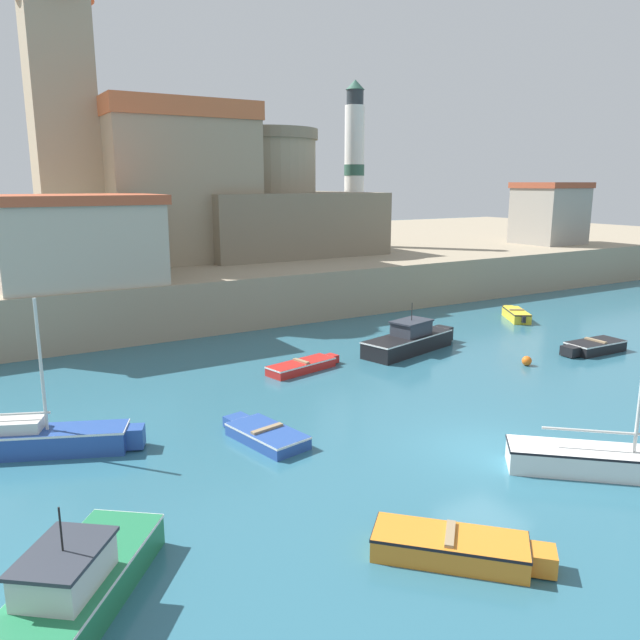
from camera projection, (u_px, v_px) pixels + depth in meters
ground_plane at (486, 450)px, 19.83m from camera, size 200.00×200.00×0.00m
quay_seawall at (144, 266)px, 51.85m from camera, size 120.00×40.00×3.00m
sailboat_blue_0 at (36, 439)px, 19.48m from camera, size 6.05×3.36×4.95m
dinghy_red_1 at (303, 365)px, 28.12m from camera, size 3.89×1.76×0.51m
dinghy_blue_3 at (265, 434)px, 20.47m from camera, size 1.94×3.61×0.51m
dinghy_yellow_4 at (516, 314)px, 38.60m from camera, size 2.46×3.26×0.68m
dinghy_orange_5 at (455, 546)px, 14.01m from camera, size 3.50×3.54×0.65m
motorboat_green_6 at (69, 593)px, 12.07m from camera, size 4.69×5.42×2.40m
motorboat_black_7 at (410, 340)px, 31.32m from camera, size 6.24×2.99×2.47m
sailboat_white_8 at (621, 461)px, 18.06m from camera, size 5.66×5.20×5.72m
dinghy_black_9 at (593, 346)px, 31.15m from camera, size 3.69×1.52×0.63m
mooring_buoy at (527, 361)px, 28.90m from camera, size 0.45×0.45×0.45m
church at (147, 173)px, 44.49m from camera, size 14.22×14.37×18.28m
fortress at (268, 210)px, 48.85m from camera, size 13.74×13.74×9.29m
lighthouse at (354, 167)px, 52.01m from camera, size 1.68×1.68×13.47m
harbor_shed_near_wharf at (549, 213)px, 54.93m from camera, size 5.32×4.99×5.32m
harbor_shed_mid_row at (78, 239)px, 32.90m from camera, size 8.39×6.19×4.69m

